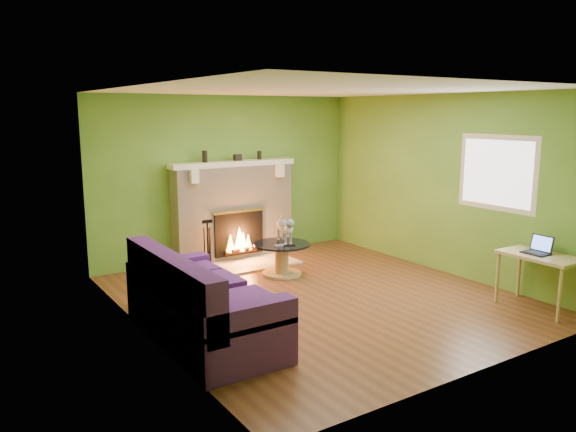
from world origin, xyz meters
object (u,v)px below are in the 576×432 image
(sofa, at_px, (198,306))
(desk, at_px, (540,261))
(cat, at_px, (284,229))
(coffee_table, at_px, (282,256))

(sofa, height_order, desk, sofa)
(sofa, relative_size, cat, 3.33)
(desk, distance_m, cat, 3.42)
(sofa, distance_m, desk, 4.05)
(sofa, height_order, cat, sofa)
(sofa, height_order, coffee_table, sofa)
(desk, bearing_deg, cat, 120.09)
(coffee_table, distance_m, cat, 0.41)
(desk, bearing_deg, coffee_table, 121.67)
(coffee_table, xyz_separation_m, cat, (0.08, 0.05, 0.39))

